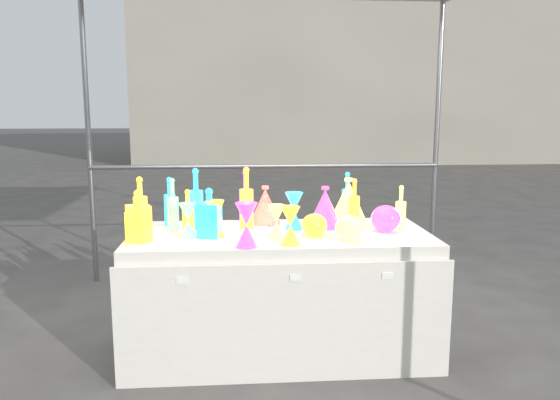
{
  "coord_description": "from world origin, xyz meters",
  "views": [
    {
      "loc": [
        -0.25,
        -3.21,
        1.49
      ],
      "look_at": [
        0.0,
        0.0,
        0.95
      ],
      "focal_mm": 35.0,
      "sensor_mm": 36.0,
      "label": 1
    }
  ],
  "objects": [
    {
      "name": "ground",
      "position": [
        0.0,
        0.0,
        0.0
      ],
      "size": [
        80.0,
        80.0,
        0.0
      ],
      "primitive_type": "plane",
      "color": "#605D58",
      "rests_on": "ground"
    },
    {
      "name": "lampshade_2",
      "position": [
        0.3,
        0.14,
        0.88
      ],
      "size": [
        0.27,
        0.27,
        0.26
      ],
      "primitive_type": null,
      "rotation": [
        0.0,
        0.0,
        0.27
      ],
      "color": "#1D66AA",
      "rests_on": "display_table"
    },
    {
      "name": "lampshade_3",
      "position": [
        0.47,
        0.28,
        0.9
      ],
      "size": [
        0.31,
        0.31,
        0.29
      ],
      "primitive_type": null,
      "rotation": [
        0.0,
        0.0,
        -0.28
      ],
      "color": "#156485",
      "rests_on": "display_table"
    },
    {
      "name": "bottle_6",
      "position": [
        -0.55,
        0.01,
        0.88
      ],
      "size": [
        0.08,
        0.08,
        0.27
      ],
      "primitive_type": null,
      "rotation": [
        0.0,
        0.0,
        -0.25
      ],
      "color": "red",
      "rests_on": "display_table"
    },
    {
      "name": "bottle_2",
      "position": [
        -0.2,
        0.14,
        0.94
      ],
      "size": [
        0.11,
        0.11,
        0.39
      ],
      "primitive_type": null,
      "rotation": [
        0.0,
        0.0,
        -0.4
      ],
      "color": "yellow",
      "rests_on": "display_table"
    },
    {
      "name": "decanter_1",
      "position": [
        -0.81,
        -0.14,
        0.9
      ],
      "size": [
        0.16,
        0.16,
        0.29
      ],
      "primitive_type": null,
      "rotation": [
        0.0,
        0.0,
        0.38
      ],
      "color": "yellow",
      "rests_on": "display_table"
    },
    {
      "name": "display_table",
      "position": [
        0.0,
        -0.01,
        0.37
      ],
      "size": [
        1.84,
        0.83,
        0.75
      ],
      "color": "silver",
      "rests_on": "ground"
    },
    {
      "name": "hourglass_1",
      "position": [
        -0.21,
        -0.34,
        0.87
      ],
      "size": [
        0.16,
        0.16,
        0.24
      ],
      "primitive_type": null,
      "rotation": [
        0.0,
        0.0,
        -0.35
      ],
      "color": "#1D66AA",
      "rests_on": "display_table"
    },
    {
      "name": "bottle_7",
      "position": [
        -0.69,
        0.27,
        0.91
      ],
      "size": [
        0.09,
        0.09,
        0.31
      ],
      "primitive_type": null,
      "rotation": [
        0.0,
        0.0,
        0.26
      ],
      "color": "#178017",
      "rests_on": "display_table"
    },
    {
      "name": "bottle_8",
      "position": [
        0.48,
        0.36,
        0.91
      ],
      "size": [
        0.09,
        0.09,
        0.32
      ],
      "primitive_type": null,
      "rotation": [
        0.0,
        0.0,
        0.36
      ],
      "color": "#178017",
      "rests_on": "display_table"
    },
    {
      "name": "cardboard_box_flat",
      "position": [
        0.42,
        2.88,
        0.03
      ],
      "size": [
        0.81,
        0.63,
        0.06
      ],
      "primitive_type": "cube",
      "rotation": [
        0.0,
        0.0,
        -0.12
      ],
      "color": "olive",
      "rests_on": "ground"
    },
    {
      "name": "hourglass_4",
      "position": [
        -0.38,
        -0.08,
        0.86
      ],
      "size": [
        0.13,
        0.13,
        0.22
      ],
      "primitive_type": null,
      "rotation": [
        0.0,
        0.0,
        -0.23
      ],
      "color": "red",
      "rests_on": "display_table"
    },
    {
      "name": "decanter_0",
      "position": [
        -0.81,
        -0.17,
        0.88
      ],
      "size": [
        0.13,
        0.13,
        0.27
      ],
      "primitive_type": null,
      "rotation": [
        0.0,
        0.0,
        -0.23
      ],
      "color": "red",
      "rests_on": "display_table"
    },
    {
      "name": "hourglass_3",
      "position": [
        -0.54,
        -0.08,
        0.85
      ],
      "size": [
        0.11,
        0.11,
        0.2
      ],
      "primitive_type": null,
      "rotation": [
        0.0,
        0.0,
        -0.13
      ],
      "color": "#BE2690",
      "rests_on": "display_table"
    },
    {
      "name": "bottle_11",
      "position": [
        0.75,
        0.01,
        0.89
      ],
      "size": [
        0.07,
        0.07,
        0.28
      ],
      "primitive_type": null,
      "rotation": [
        0.0,
        0.0,
        -0.23
      ],
      "color": "#156485",
      "rests_on": "display_table"
    },
    {
      "name": "bottle_3",
      "position": [
        -0.2,
        0.35,
        0.92
      ],
      "size": [
        0.1,
        0.1,
        0.34
      ],
      "primitive_type": null,
      "rotation": [
        0.0,
        0.0,
        -0.14
      ],
      "color": "#1D66AA",
      "rests_on": "display_table"
    },
    {
      "name": "bottle_9",
      "position": [
        0.48,
        0.13,
        0.9
      ],
      "size": [
        0.08,
        0.08,
        0.31
      ],
      "primitive_type": null,
      "rotation": [
        0.0,
        0.0,
        -0.25
      ],
      "color": "yellow",
      "rests_on": "display_table"
    },
    {
      "name": "hourglass_2",
      "position": [
        -0.03,
        -0.15,
        0.85
      ],
      "size": [
        0.12,
        0.12,
        0.2
      ],
      "primitive_type": null,
      "rotation": [
        0.0,
        0.0,
        0.28
      ],
      "color": "#156485",
      "rests_on": "display_table"
    },
    {
      "name": "bottle_5",
      "position": [
        -0.65,
        0.11,
        0.91
      ],
      "size": [
        0.09,
        0.09,
        0.32
      ],
      "primitive_type": null,
      "rotation": [
        0.0,
        0.0,
        0.35
      ],
      "color": "#BE2690",
      "rests_on": "display_table"
    },
    {
      "name": "cardboard_box_closed",
      "position": [
        0.14,
        1.75,
        0.18
      ],
      "size": [
        0.55,
        0.44,
        0.36
      ],
      "primitive_type": "cube",
      "rotation": [
        0.0,
        0.0,
        -0.16
      ],
      "color": "olive",
      "rests_on": "ground"
    },
    {
      "name": "background_building",
      "position": [
        4.0,
        14.0,
        3.0
      ],
      "size": [
        14.0,
        6.0,
        6.0
      ],
      "primitive_type": "cube",
      "color": "#A9A28D",
      "rests_on": "ground"
    },
    {
      "name": "lampshade_1",
      "position": [
        -0.07,
        0.28,
        0.87
      ],
      "size": [
        0.26,
        0.26,
        0.25
      ],
      "primitive_type": null,
      "rotation": [
        0.0,
        0.0,
        0.33
      ],
      "color": "yellow",
      "rests_on": "display_table"
    },
    {
      "name": "hourglass_0",
      "position": [
        0.03,
        -0.31,
        0.86
      ],
      "size": [
        0.12,
        0.12,
        0.21
      ],
      "primitive_type": null,
      "rotation": [
        0.0,
        0.0,
        0.1
      ],
      "color": "yellow",
      "rests_on": "display_table"
    },
    {
      "name": "globe_0",
      "position": [
        0.19,
        -0.1,
        0.81
      ],
      "size": [
        0.19,
        0.19,
        0.12
      ],
      "primitive_type": null,
      "rotation": [
        0.0,
        0.0,
        -0.36
      ],
      "color": "red",
      "rests_on": "display_table"
    },
    {
      "name": "globe_1",
      "position": [
        0.38,
        -0.23,
        0.82
      ],
      "size": [
        0.2,
        0.2,
        0.13
      ],
      "primitive_type": null,
      "rotation": [
        0.0,
        0.0,
        -0.24
      ],
      "color": "#156485",
      "rests_on": "display_table"
    },
    {
      "name": "decanter_2",
      "position": [
        -0.42,
        -0.08,
        0.9
      ],
      "size": [
        0.15,
        0.15,
        0.29
      ],
      "primitive_type": null,
      "rotation": [
        0.0,
        0.0,
        -0.22
      ],
      "color": "#178017",
      "rests_on": "display_table"
    },
    {
      "name": "hourglass_5",
      "position": [
        0.09,
        0.09,
        0.87
      ],
      "size": [
        0.15,
        0.15,
        0.23
      ],
      "primitive_type": null,
      "rotation": [
        0.0,
        0.0,
        -0.35
      ],
      "color": "#178017",
      "rests_on": "display_table"
    },
    {
      "name": "bottle_0",
      "position": [
        -0.85,
        0.14,
        0.92
      ],
      "size": [
        0.1,
        0.1,
        0.33
      ],
      "primitive_type": null,
      "rotation": [
        0.0,
        0.0,
        -0.17
      ],
      "color": "red",
      "rests_on": "display_table"
    },
    {
      "name": "bottle_1",
      "position": [
        -0.51,
        0.15,
        0.94
      ],
      "size": [
        0.12,
        0.12,
        0.38
      ],
      "primitive_type": null,
      "rotation": [
        0.0,
        0.0,
        -0.43
      ],
      "color": "#178017",
      "rests_on": "display_table"
    },
    {
      "name": "globe_3",
      "position": [
        0.64,
        -0.02,
        0.82
      ],
      "size": [
        0.19,
        0.19,
        0.14
      ],
      "primitive_type": null,
      "rotation": [
        0.0,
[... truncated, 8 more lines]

